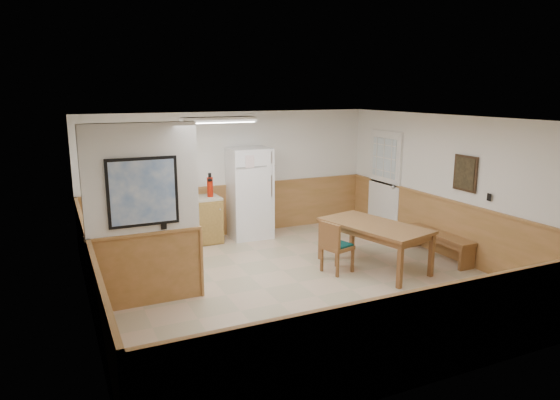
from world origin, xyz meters
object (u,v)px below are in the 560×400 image
dining_bench (439,239)px  refrigerator (250,193)px  soap_bottle (126,198)px  dining_chair (334,244)px  dining_table (374,229)px  fire_extinguisher (210,186)px

dining_bench → refrigerator: bearing=136.0°
refrigerator → soap_bottle: 2.38m
refrigerator → dining_chair: (0.47, -2.50, -0.41)m
dining_table → dining_chair: 0.76m
dining_table → soap_bottle: 4.42m
refrigerator → dining_bench: size_ratio=1.22×
dining_table → dining_bench: bearing=-16.5°
refrigerator → dining_chair: bearing=-76.8°
dining_chair → soap_bottle: soap_bottle is taller
refrigerator → dining_table: refrigerator is taller
dining_table → soap_bottle: bearing=130.4°
dining_bench → soap_bottle: (-4.94, 2.62, 0.67)m
dining_chair → dining_table: bearing=-19.7°
refrigerator → fire_extinguisher: size_ratio=3.89×
refrigerator → fire_extinguisher: 0.84m
dining_chair → fire_extinguisher: size_ratio=1.83×
soap_bottle → dining_bench: bearing=-28.0°
dining_table → dining_chair: size_ratio=2.34×
dining_table → soap_bottle: (-3.59, 2.57, 0.35)m
dining_chair → soap_bottle: 3.83m
fire_extinguisher → soap_bottle: size_ratio=2.14×
dining_table → soap_bottle: size_ratio=9.18×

